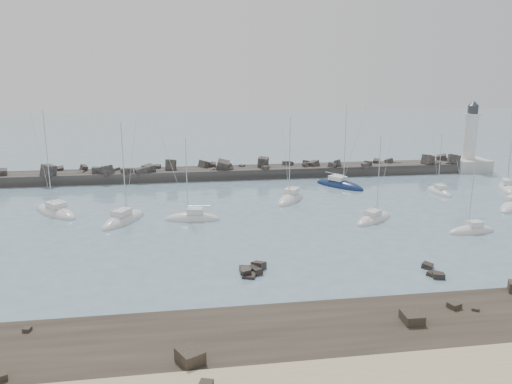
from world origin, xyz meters
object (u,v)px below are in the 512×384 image
(sailboat_3, at_px, (193,219))
(sailboat_10, at_px, (507,189))
(sailboat_2, at_px, (124,220))
(sailboat_7, at_px, (472,231))
(lighthouse, at_px, (468,155))
(sailboat_6, at_px, (340,186))
(sailboat_1, at_px, (55,213))
(sailboat_9, at_px, (512,207))
(sailboat_4, at_px, (291,199))
(sailboat_5, at_px, (374,219))
(sailboat_8, at_px, (439,192))

(sailboat_3, relative_size, sailboat_10, 0.85)
(sailboat_2, relative_size, sailboat_7, 1.40)
(lighthouse, relative_size, sailboat_6, 0.94)
(sailboat_1, distance_m, sailboat_9, 66.02)
(sailboat_2, bearing_deg, sailboat_10, 8.44)
(lighthouse, bearing_deg, sailboat_7, -120.38)
(sailboat_1, xyz_separation_m, sailboat_3, (19.03, -6.14, 0.01))
(sailboat_7, bearing_deg, sailboat_1, 162.50)
(sailboat_2, distance_m, sailboat_3, 9.14)
(sailboat_6, bearing_deg, sailboat_4, -142.64)
(sailboat_5, height_order, sailboat_6, sailboat_6)
(sailboat_2, xyz_separation_m, sailboat_7, (43.25, -11.32, -0.01))
(sailboat_6, height_order, sailboat_8, sailboat_6)
(sailboat_1, height_order, sailboat_3, sailboat_1)
(sailboat_1, height_order, sailboat_6, sailboat_1)
(sailboat_2, bearing_deg, sailboat_5, -7.80)
(sailboat_3, distance_m, sailboat_4, 17.55)
(lighthouse, xyz_separation_m, sailboat_10, (-3.00, -17.23, -2.93))
(sailboat_2, distance_m, sailboat_8, 50.48)
(sailboat_9, bearing_deg, sailboat_7, -141.89)
(lighthouse, distance_m, sailboat_2, 70.63)
(sailboat_3, distance_m, sailboat_9, 46.64)
(sailboat_4, distance_m, sailboat_9, 32.59)
(sailboat_6, distance_m, sailboat_10, 28.19)
(sailboat_4, xyz_separation_m, sailboat_10, (37.92, 1.51, 0.00))
(sailboat_7, distance_m, sailboat_10, 28.12)
(sailboat_7, bearing_deg, sailboat_9, 38.11)
(sailboat_1, relative_size, sailboat_10, 1.10)
(sailboat_6, height_order, sailboat_7, sailboat_6)
(sailboat_3, xyz_separation_m, sailboat_10, (53.30, 9.96, 0.01))
(lighthouse, bearing_deg, sailboat_4, -155.39)
(sailboat_2, distance_m, sailboat_9, 55.77)
(sailboat_6, bearing_deg, sailboat_9, -39.74)
(sailboat_3, relative_size, sailboat_4, 0.85)
(sailboat_8, height_order, sailboat_9, sailboat_9)
(sailboat_9, bearing_deg, sailboat_6, 140.26)
(lighthouse, xyz_separation_m, sailboat_5, (-32.23, -31.04, -2.96))
(sailboat_6, relative_size, sailboat_7, 1.52)
(sailboat_5, height_order, sailboat_10, sailboat_10)
(sailboat_2, height_order, sailboat_5, sailboat_2)
(sailboat_2, height_order, sailboat_8, sailboat_2)
(lighthouse, bearing_deg, sailboat_1, -164.38)
(sailboat_8, bearing_deg, sailboat_10, 2.59)
(sailboat_5, xyz_separation_m, sailboat_8, (16.55, 13.24, 0.00))
(lighthouse, height_order, sailboat_6, sailboat_6)
(sailboat_4, bearing_deg, sailboat_9, -16.52)
(sailboat_1, bearing_deg, sailboat_9, -6.05)
(sailboat_2, relative_size, sailboat_10, 1.01)
(sailboat_6, bearing_deg, sailboat_10, -13.31)
(sailboat_6, distance_m, sailboat_8, 16.36)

